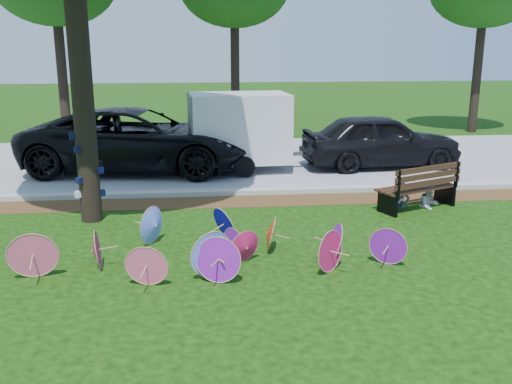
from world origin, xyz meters
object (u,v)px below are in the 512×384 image
dark_pickup (380,140)px  park_bench (416,186)px  person_right (430,184)px  cargo_trailer (239,128)px  parasol_pile (213,245)px  black_van (138,140)px  person_left (401,181)px

dark_pickup → park_bench: bearing=168.8°
person_right → cargo_trailer: bearing=112.8°
cargo_trailer → park_bench: cargo_trailer is taller
parasol_pile → dark_pickup: (5.23, 7.43, 0.45)m
dark_pickup → cargo_trailer: bearing=87.8°
dark_pickup → person_right: 4.40m
cargo_trailer → park_bench: 5.74m
cargo_trailer → dark_pickup: bearing=-2.6°
black_van → cargo_trailer: size_ratio=2.36×
dark_pickup → cargo_trailer: (-4.28, -0.15, 0.47)m
black_van → person_right: (7.02, -4.54, -0.37)m
parasol_pile → black_van: size_ratio=1.00×
cargo_trailer → park_bench: bearing=-53.5°
black_van → dark_pickup: (7.22, -0.15, -0.11)m
black_van → dark_pickup: size_ratio=1.39×
cargo_trailer → person_left: cargo_trailer is taller
dark_pickup → person_right: dark_pickup is taller
black_van → person_left: size_ratio=5.12×
cargo_trailer → person_left: size_ratio=2.17×
black_van → person_left: 7.79m
park_bench → person_left: person_left is taller
cargo_trailer → person_right: 5.93m
black_van → park_bench: size_ratio=3.32×
parasol_pile → person_left: size_ratio=5.13×
parasol_pile → person_left: 5.31m
park_bench → person_left: 0.38m
black_van → person_right: size_ratio=6.02×
parasol_pile → cargo_trailer: (0.95, 7.29, 0.92)m
parasol_pile → person_right: bearing=31.2°
park_bench → black_van: bearing=121.6°
parasol_pile → person_left: bearing=35.1°
dark_pickup → person_left: size_ratio=3.67×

